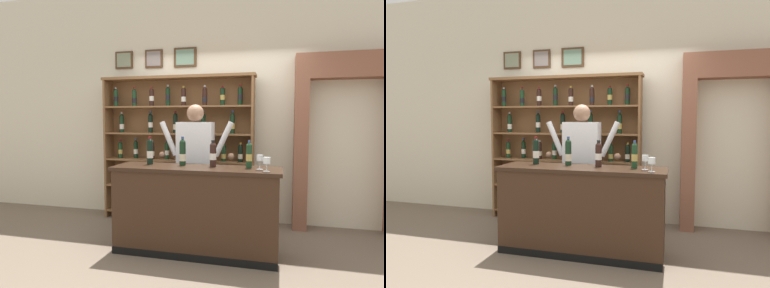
{
  "view_description": "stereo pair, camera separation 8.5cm",
  "coord_description": "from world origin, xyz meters",
  "views": [
    {
      "loc": [
        0.93,
        -3.64,
        1.51
      ],
      "look_at": [
        -0.1,
        0.29,
        1.21
      ],
      "focal_mm": 31.92,
      "sensor_mm": 36.0,
      "label": 1
    },
    {
      "loc": [
        1.02,
        -3.62,
        1.51
      ],
      "look_at": [
        -0.1,
        0.29,
        1.21
      ],
      "focal_mm": 31.92,
      "sensor_mm": 36.0,
      "label": 2
    }
  ],
  "objects": [
    {
      "name": "tasting_bottle_bianco",
      "position": [
        -0.17,
        0.11,
        1.12
      ],
      "size": [
        0.07,
        0.07,
        0.33
      ],
      "color": "black",
      "rests_on": "tasting_counter"
    },
    {
      "name": "tasting_bottle_grappa",
      "position": [
        -0.56,
        0.09,
        1.13
      ],
      "size": [
        0.07,
        0.07,
        0.33
      ],
      "color": "black",
      "rests_on": "tasting_counter"
    },
    {
      "name": "back_wall",
      "position": [
        -0.0,
        1.44,
        1.76
      ],
      "size": [
        12.0,
        0.19,
        3.52
      ],
      "color": "beige",
      "rests_on": "ground"
    },
    {
      "name": "wine_glass_right",
      "position": [
        0.79,
        -0.15,
        1.08
      ],
      "size": [
        0.08,
        0.08,
        0.15
      ],
      "color": "silver",
      "rests_on": "tasting_counter"
    },
    {
      "name": "tasting_bottle_rosso",
      "position": [
        0.2,
        0.08,
        1.12
      ],
      "size": [
        0.07,
        0.07,
        0.3
      ],
      "color": "black",
      "rests_on": "tasting_counter"
    },
    {
      "name": "tasting_counter",
      "position": [
        0.02,
        -0.0,
        0.49
      ],
      "size": [
        1.87,
        0.54,
        0.98
      ],
      "color": "#382316",
      "rests_on": "ground"
    },
    {
      "name": "shopkeeper",
      "position": [
        -0.13,
        0.58,
        1.06
      ],
      "size": [
        0.99,
        0.22,
        1.69
      ],
      "color": "#2D3347",
      "rests_on": "ground"
    },
    {
      "name": "tasting_bottle_vin_santo",
      "position": [
        0.59,
        0.08,
        1.12
      ],
      "size": [
        0.07,
        0.07,
        0.3
      ],
      "color": "#19381E",
      "rests_on": "tasting_counter"
    },
    {
      "name": "ground_plane",
      "position": [
        0.0,
        0.0,
        -0.01
      ],
      "size": [
        14.0,
        14.0,
        0.02
      ],
      "primitive_type": "cube",
      "color": "#6B5B4C"
    },
    {
      "name": "wine_shelf",
      "position": [
        -0.55,
        1.16,
        1.12
      ],
      "size": [
        2.27,
        0.31,
        2.13
      ],
      "color": "brown",
      "rests_on": "ground"
    },
    {
      "name": "wine_glass_left",
      "position": [
        0.72,
        -0.02,
        1.09
      ],
      "size": [
        0.07,
        0.07,
        0.16
      ],
      "color": "silver",
      "rests_on": "tasting_counter"
    },
    {
      "name": "archway_doorway",
      "position": [
        1.77,
        1.31,
        1.34
      ],
      "size": [
        1.36,
        0.45,
        2.37
      ],
      "color": "brown",
      "rests_on": "ground"
    }
  ]
}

